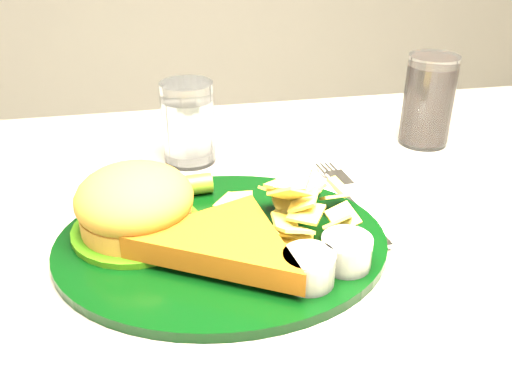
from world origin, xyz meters
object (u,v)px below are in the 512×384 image
Objects in this scene: water_glass at (188,123)px; cola_glass at (428,101)px; dinner_plate at (221,215)px; fork_napkin at (356,210)px.

water_glass is 0.86× the size of cola_glass.
water_glass reaches higher than dinner_plate.
water_glass is at bearing 128.38° from fork_napkin.
dinner_plate is 2.68× the size of cola_glass.
water_glass is at bearing 179.34° from cola_glass.
dinner_plate is 1.94× the size of fork_napkin.
fork_napkin is (0.17, 0.04, -0.03)m from dinner_plate.
dinner_plate reaches higher than fork_napkin.
fork_napkin is (-0.17, -0.18, -0.06)m from cola_glass.
dinner_plate is 0.23m from water_glass.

